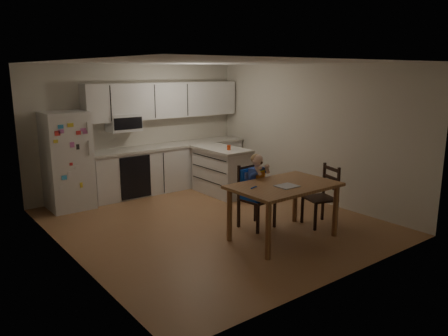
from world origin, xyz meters
TOP-DOWN VIEW (x-y plane):
  - room at (0.00, 0.48)m, footprint 4.52×5.01m
  - refrigerator at (-1.55, 2.15)m, footprint 0.72×0.70m
  - kitchen_run at (0.50, 2.24)m, footprint 3.37×0.62m
  - kitchen_island at (1.12, 1.24)m, footprint 0.65×1.25m
  - red_cup at (1.10, 0.98)m, footprint 0.07×0.07m
  - dining_table at (0.40, -1.18)m, footprint 1.51×0.97m
  - napkin at (0.35, -1.29)m, footprint 0.29×0.25m
  - toddler_spoon at (-0.08, -1.07)m, footprint 0.12×0.06m
  - chair_booster at (0.40, -0.56)m, footprint 0.48×0.48m
  - chair_side at (1.35, -1.16)m, footprint 0.52×0.52m

SIDE VIEW (x-z plane):
  - kitchen_island at x=1.12m, z-range 0.00..0.92m
  - chair_side at x=1.35m, z-range 0.06..1.01m
  - chair_booster at x=0.40m, z-range 0.12..1.27m
  - dining_table at x=0.40m, z-range 0.30..1.10m
  - napkin at x=0.35m, z-range 0.81..0.82m
  - toddler_spoon at x=-0.08m, z-range 0.81..0.82m
  - refrigerator at x=-1.55m, z-range 0.00..1.70m
  - kitchen_run at x=0.50m, z-range -0.20..1.95m
  - red_cup at x=1.10m, z-range 0.92..1.01m
  - room at x=0.00m, z-range -0.01..2.51m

